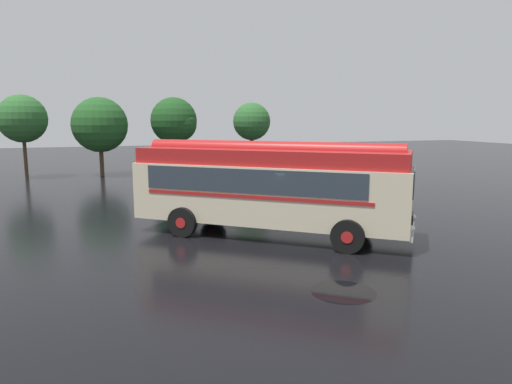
# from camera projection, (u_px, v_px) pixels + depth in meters

# --- Properties ---
(ground_plane) EXTENTS (120.00, 120.00, 0.00)m
(ground_plane) POSITION_uv_depth(u_px,v_px,m) (296.00, 236.00, 16.91)
(ground_plane) COLOR black
(vintage_bus) EXTENTS (9.42, 8.19, 3.49)m
(vintage_bus) POSITION_uv_depth(u_px,v_px,m) (269.00, 185.00, 16.67)
(vintage_bus) COLOR beige
(vintage_bus) RESTS_ON ground
(car_near_left) EXTENTS (2.06, 4.25, 1.66)m
(car_near_left) POSITION_uv_depth(u_px,v_px,m) (169.00, 174.00, 28.63)
(car_near_left) COLOR navy
(car_near_left) RESTS_ON ground
(car_mid_left) EXTENTS (2.34, 4.38, 1.66)m
(car_mid_left) POSITION_uv_depth(u_px,v_px,m) (216.00, 172.00, 29.84)
(car_mid_left) COLOR #B7BABF
(car_mid_left) RESTS_ON ground
(tree_far_left) EXTENTS (3.40, 3.40, 5.98)m
(tree_far_left) POSITION_uv_depth(u_px,v_px,m) (23.00, 118.00, 32.43)
(tree_far_left) COLOR #4C3823
(tree_far_left) RESTS_ON ground
(tree_left_of_centre) EXTENTS (4.09, 4.09, 5.88)m
(tree_left_of_centre) POSITION_uv_depth(u_px,v_px,m) (101.00, 124.00, 34.02)
(tree_left_of_centre) COLOR #4C3823
(tree_left_of_centre) RESTS_ON ground
(tree_centre) EXTENTS (3.58, 3.58, 5.93)m
(tree_centre) POSITION_uv_depth(u_px,v_px,m) (175.00, 122.00, 35.33)
(tree_centre) COLOR #4C3823
(tree_centre) RESTS_ON ground
(tree_right_of_centre) EXTENTS (3.06, 3.06, 5.58)m
(tree_right_of_centre) POSITION_uv_depth(u_px,v_px,m) (252.00, 122.00, 37.36)
(tree_right_of_centre) COLOR #4C3823
(tree_right_of_centre) RESTS_ON ground
(puddle_patch) EXTENTS (1.63, 1.63, 0.01)m
(puddle_patch) POSITION_uv_depth(u_px,v_px,m) (343.00, 292.00, 11.41)
(puddle_patch) COLOR black
(puddle_patch) RESTS_ON ground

